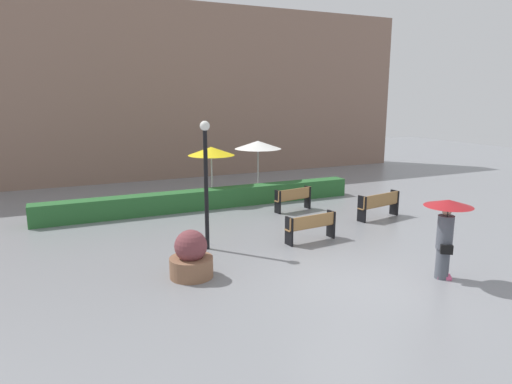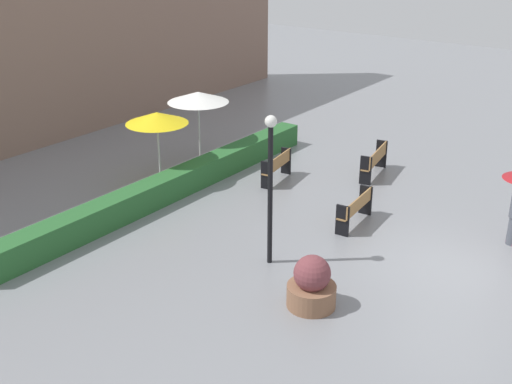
% 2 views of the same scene
% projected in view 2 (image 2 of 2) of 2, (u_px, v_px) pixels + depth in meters
% --- Properties ---
extents(ground_plane, '(60.00, 60.00, 0.00)m').
position_uv_depth(ground_plane, '(452.00, 269.00, 15.32)').
color(ground_plane, gray).
extents(bench_far_right, '(1.91, 0.68, 0.94)m').
position_uv_depth(bench_far_right, '(375.00, 159.00, 20.74)').
color(bench_far_right, '#9E7242').
rests_on(bench_far_right, ground).
extents(bench_mid_center, '(1.72, 0.52, 0.86)m').
position_uv_depth(bench_mid_center, '(356.00, 207.00, 17.37)').
color(bench_mid_center, '#9E7242').
rests_on(bench_mid_center, ground).
extents(bench_back_row, '(1.61, 0.58, 0.89)m').
position_uv_depth(bench_back_row, '(277.00, 165.00, 20.30)').
color(bench_back_row, '#9E7242').
rests_on(bench_back_row, ground).
extents(planter_pot, '(1.07, 1.07, 1.19)m').
position_uv_depth(planter_pot, '(312.00, 285.00, 13.66)').
color(planter_pot, brown).
rests_on(planter_pot, ground).
extents(lamp_post, '(0.28, 0.28, 3.70)m').
position_uv_depth(lamp_post, '(270.00, 175.00, 14.74)').
color(lamp_post, black).
rests_on(lamp_post, ground).
extents(patio_umbrella_yellow, '(1.93, 1.93, 2.30)m').
position_uv_depth(patio_umbrella_yellow, '(157.00, 118.00, 19.59)').
color(patio_umbrella_yellow, silver).
rests_on(patio_umbrella_yellow, ground).
extents(patio_umbrella_white, '(2.06, 2.06, 2.43)m').
position_uv_depth(patio_umbrella_white, '(198.00, 97.00, 21.41)').
color(patio_umbrella_white, silver).
rests_on(patio_umbrella_white, ground).
extents(hedge_strip, '(12.73, 0.70, 0.75)m').
position_uv_depth(hedge_strip, '(172.00, 185.00, 19.19)').
color(hedge_strip, '#28602D').
rests_on(hedge_strip, ground).
extents(building_facade, '(28.00, 1.20, 9.13)m').
position_uv_depth(building_facade, '(21.00, 18.00, 22.30)').
color(building_facade, '#846656').
rests_on(building_facade, ground).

